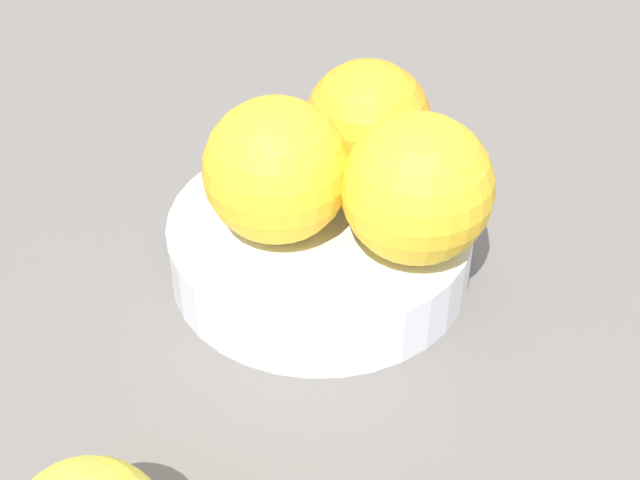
# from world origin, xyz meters

# --- Properties ---
(ground_plane) EXTENTS (1.10, 1.10, 0.02)m
(ground_plane) POSITION_xyz_m (0.00, 0.00, -0.01)
(ground_plane) COLOR #66605B
(fruit_bowl) EXTENTS (0.17, 0.17, 0.04)m
(fruit_bowl) POSITION_xyz_m (0.00, 0.00, 0.02)
(fruit_bowl) COLOR silver
(fruit_bowl) RESTS_ON ground_plane
(orange_in_bowl_0) EXTENTS (0.08, 0.08, 0.08)m
(orange_in_bowl_0) POSITION_xyz_m (-0.06, 0.00, 0.08)
(orange_in_bowl_0) COLOR yellow
(orange_in_bowl_0) RESTS_ON fruit_bowl
(orange_in_bowl_1) EXTENTS (0.08, 0.08, 0.08)m
(orange_in_bowl_1) POSITION_xyz_m (0.02, 0.02, 0.08)
(orange_in_bowl_1) COLOR yellow
(orange_in_bowl_1) RESTS_ON fruit_bowl
(orange_in_bowl_2) EXTENTS (0.07, 0.07, 0.07)m
(orange_in_bowl_2) POSITION_xyz_m (-0.01, -0.05, 0.07)
(orange_in_bowl_2) COLOR #F9A823
(orange_in_bowl_2) RESTS_ON fruit_bowl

